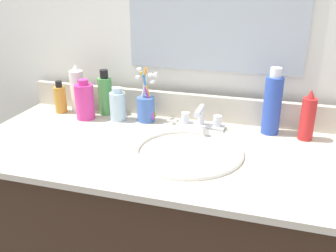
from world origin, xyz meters
The scene contains 13 objects.
countertop centered at (0.00, 0.00, 0.83)m, with size 1.17×0.55×0.02m, color beige.
backsplash centered at (0.00, 0.26, 0.89)m, with size 1.17×0.02×0.09m, color beige.
back_wall centered at (0.00, 0.32, 0.65)m, with size 2.27×0.04×1.30m, color white.
sink_basin centered at (0.09, -0.02, 0.81)m, with size 0.33×0.33×0.11m.
faucet centered at (0.09, 0.18, 0.87)m, with size 0.16×0.10×0.08m.
bottle_gel_clear centered at (-0.21, 0.17, 0.90)m, with size 0.06×0.06×0.12m.
bottle_oil_amber centered at (-0.45, 0.19, 0.90)m, with size 0.04×0.04×0.12m.
bottle_soap_pink centered at (-0.33, 0.15, 0.91)m, with size 0.07×0.07×0.14m.
bottle_spray_red centered at (0.42, 0.18, 0.92)m, with size 0.04×0.04×0.16m.
bottle_lotion_white centered at (-0.39, 0.22, 0.93)m, with size 0.05×0.05×0.18m.
bottle_shampoo_blue centered at (0.31, 0.20, 0.94)m, with size 0.06×0.06×0.22m.
bottle_toner_green centered at (-0.28, 0.22, 0.92)m, with size 0.05×0.05×0.17m.
cup_blue_plastic centered at (-0.11, 0.19, 0.90)m, with size 0.07×0.07×0.19m.
Camera 1 is at (0.31, -0.97, 1.33)m, focal length 40.00 mm.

